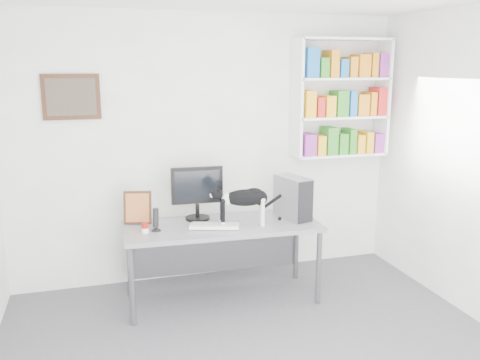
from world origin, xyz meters
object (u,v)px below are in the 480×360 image
(keyboard, at_px, (214,226))
(soup_can, at_px, (145,228))
(speaker, at_px, (156,219))
(pc_tower, at_px, (293,198))
(leaning_print, at_px, (138,207))
(monitor, at_px, (197,193))
(cat, at_px, (244,207))
(desk, at_px, (222,262))
(bookshelf, at_px, (341,98))

(keyboard, xyz_separation_m, soup_can, (-0.62, 0.03, 0.03))
(speaker, bearing_deg, pc_tower, 22.50)
(pc_tower, xyz_separation_m, leaning_print, (-1.44, 0.25, -0.04))
(pc_tower, bearing_deg, keyboard, 172.29)
(keyboard, bearing_deg, leaning_print, 170.83)
(monitor, height_order, cat, monitor)
(desk, bearing_deg, pc_tower, 2.88)
(monitor, xyz_separation_m, soup_can, (-0.52, -0.27, -0.22))
(keyboard, distance_m, leaning_print, 0.74)
(cat, bearing_deg, keyboard, -177.93)
(keyboard, bearing_deg, desk, 58.57)
(speaker, bearing_deg, bookshelf, 36.06)
(pc_tower, height_order, cat, pc_tower)
(cat, bearing_deg, bookshelf, 35.42)
(bookshelf, relative_size, keyboard, 2.80)
(speaker, xyz_separation_m, leaning_print, (-0.13, 0.27, 0.05))
(desk, bearing_deg, cat, -29.73)
(bookshelf, bearing_deg, keyboard, -158.75)
(bookshelf, relative_size, speaker, 5.80)
(monitor, xyz_separation_m, cat, (0.36, -0.33, -0.08))
(speaker, distance_m, soup_can, 0.12)
(speaker, bearing_deg, desk, 23.12)
(leaning_print, relative_size, soup_can, 3.57)
(bookshelf, distance_m, pc_tower, 1.27)
(monitor, bearing_deg, pc_tower, -10.56)
(desk, height_order, pc_tower, pc_tower)
(bookshelf, distance_m, keyboard, 1.96)
(monitor, bearing_deg, soup_can, -149.50)
(speaker, relative_size, soup_can, 2.42)
(bookshelf, relative_size, pc_tower, 3.07)
(keyboard, bearing_deg, monitor, 125.10)
(pc_tower, bearing_deg, desk, 166.65)
(bookshelf, relative_size, desk, 0.69)
(pc_tower, distance_m, leaning_print, 1.46)
(speaker, bearing_deg, monitor, 50.71)
(bookshelf, xyz_separation_m, leaning_print, (-2.17, -0.26, -0.94))
(pc_tower, bearing_deg, cat, 178.83)
(desk, distance_m, monitor, 0.70)
(keyboard, distance_m, soup_can, 0.62)
(soup_can, bearing_deg, pc_tower, 2.34)
(desk, bearing_deg, bookshelf, 22.13)
(bookshelf, distance_m, desk, 2.12)
(desk, height_order, soup_can, soup_can)
(keyboard, height_order, leaning_print, leaning_print)
(desk, height_order, keyboard, keyboard)
(keyboard, distance_m, pc_tower, 0.82)
(pc_tower, bearing_deg, bookshelf, 20.88)
(leaning_print, relative_size, cat, 0.54)
(desk, relative_size, cat, 3.06)
(leaning_print, xyz_separation_m, soup_can, (0.03, -0.30, -0.11))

